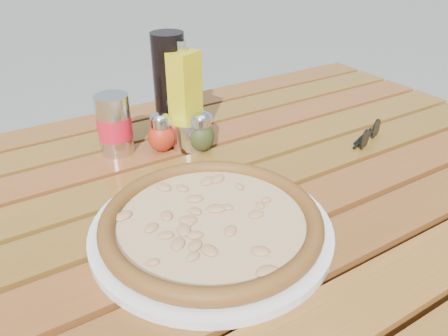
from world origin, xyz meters
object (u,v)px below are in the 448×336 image
table (230,222)px  pizza (211,220)px  soda_can (114,125)px  olive_oil_cruet (184,98)px  oregano_shaker (201,133)px  parmesan_tin (190,131)px  sunglasses (369,135)px  plate (211,229)px  dark_bottle (170,88)px  pepper_shaker (161,133)px

table → pizza: bearing=-135.0°
table → soda_can: size_ratio=11.67×
table → olive_oil_cruet: bearing=84.6°
oregano_shaker → soda_can: bearing=151.0°
parmesan_tin → sunglasses: bearing=-30.1°
parmesan_tin → table: bearing=-96.2°
table → sunglasses: sunglasses is taller
oregano_shaker → sunglasses: bearing=-25.6°
plate → pizza: 0.02m
oregano_shaker → parmesan_tin: oregano_shaker is taller
olive_oil_cruet → soda_can: bearing=168.8°
plate → soda_can: soda_can is taller
dark_bottle → parmesan_tin: dark_bottle is taller
pizza → oregano_shaker: bearing=64.0°
dark_bottle → parmesan_tin: 0.10m
pizza → sunglasses: bearing=11.6°
dark_bottle → sunglasses: bearing=-35.3°
table → oregano_shaker: size_ratio=17.07×
soda_can → sunglasses: bearing=-26.7°
sunglasses → soda_can: bearing=131.6°
pepper_shaker → pizza: bearing=-100.0°
table → sunglasses: 0.36m
table → dark_bottle: bearing=88.5°
oregano_shaker → olive_oil_cruet: bearing=98.4°
plate → dark_bottle: bearing=73.6°
plate → pizza: bearing=-45.0°
plate → dark_bottle: size_ratio=1.64×
olive_oil_cruet → sunglasses: olive_oil_cruet is taller
table → dark_bottle: size_ratio=6.36×
olive_oil_cruet → dark_bottle: bearing=111.4°
pizza → pepper_shaker: 0.29m
pizza → soda_can: 0.33m
dark_bottle → olive_oil_cruet: (0.01, -0.03, -0.01)m
pizza → pepper_shaker: (0.05, 0.28, 0.02)m
plate → sunglasses: bearing=11.6°
soda_can → olive_oil_cruet: olive_oil_cruet is taller
oregano_shaker → dark_bottle: (-0.02, 0.09, 0.07)m
parmesan_tin → pepper_shaker: bearing=175.2°
soda_can → sunglasses: 0.52m
dark_bottle → olive_oil_cruet: dark_bottle is taller
sunglasses → pizza: bearing=170.0°
pepper_shaker → dark_bottle: 0.10m
pizza → olive_oil_cruet: bearing=69.6°
olive_oil_cruet → sunglasses: 0.39m
table → plate: size_ratio=3.89×
parmesan_tin → sunglasses: 0.37m
plate → soda_can: 0.33m
sunglasses → olive_oil_cruet: bearing=126.0°
table → olive_oil_cruet: (0.02, 0.20, 0.17)m
sunglasses → dark_bottle: bearing=123.1°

